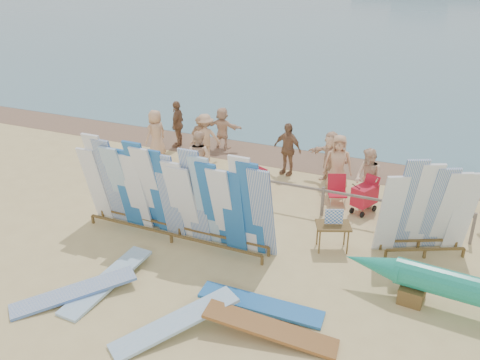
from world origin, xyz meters
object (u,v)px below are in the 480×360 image
at_px(flat_board_d, 261,309).
at_px(beach_chair_left, 255,187).
at_px(stroller, 364,199).
at_px(flat_board_e, 75,297).
at_px(flat_board_a, 108,285).
at_px(beachgoer_0, 156,133).
at_px(vendor_table, 332,236).
at_px(flat_board_b, 176,331).
at_px(beachgoer_3, 205,138).
at_px(beachgoer_4, 287,149).
at_px(main_surfboard_rack, 174,197).
at_px(beachgoer_1, 199,139).
at_px(flat_board_c, 270,337).
at_px(beachgoer_extra_1, 178,124).
at_px(beachgoer_2, 199,158).
at_px(beachgoer_5, 330,157).
at_px(side_surfboard_rack, 427,211).
at_px(beachgoer_11, 223,128).
at_px(beachgoer_6, 338,163).
at_px(beachgoer_8, 368,178).
at_px(beach_chair_right, 337,195).

distance_m(flat_board_d, beach_chair_left, 5.78).
bearing_deg(stroller, flat_board_e, -102.45).
distance_m(flat_board_a, beachgoer_0, 8.41).
xyz_separation_m(vendor_table, flat_board_b, (-2.07, -4.36, -0.38)).
xyz_separation_m(beachgoer_3, beachgoer_4, (3.16, -0.00, 0.03)).
bearing_deg(flat_board_e, flat_board_d, 57.86).
distance_m(main_surfboard_rack, beachgoer_1, 5.73).
distance_m(flat_board_a, stroller, 7.62).
height_order(flat_board_c, beach_chair_left, beach_chair_left).
bearing_deg(beach_chair_left, beachgoer_extra_1, 172.60).
bearing_deg(beachgoer_1, beachgoer_2, 60.44).
bearing_deg(vendor_table, main_surfboard_rack, 173.93).
distance_m(vendor_table, beachgoer_extra_1, 9.15).
xyz_separation_m(flat_board_c, beachgoer_0, (-7.48, 7.75, 0.88)).
bearing_deg(main_surfboard_rack, beachgoer_5, 63.54).
relative_size(side_surfboard_rack, flat_board_a, 1.00).
distance_m(side_surfboard_rack, flat_board_a, 7.84).
distance_m(vendor_table, flat_board_c, 3.80).
height_order(beachgoer_11, beachgoer_6, beachgoer_6).
relative_size(main_surfboard_rack, flat_board_e, 2.05).
bearing_deg(beach_chair_left, flat_board_d, -41.03).
bearing_deg(beachgoer_4, flat_board_c, -58.07).
xyz_separation_m(side_surfboard_rack, flat_board_e, (-6.82, -4.99, -1.21)).
distance_m(main_surfboard_rack, side_surfboard_rack, 6.34).
height_order(flat_board_e, beachgoer_8, beachgoer_8).
height_order(beach_chair_right, beachgoer_6, beachgoer_6).
bearing_deg(beachgoer_5, flat_board_c, -58.22).
bearing_deg(beachgoer_3, flat_board_e, 65.52).
height_order(flat_board_c, beachgoer_0, beachgoer_0).
bearing_deg(side_surfboard_rack, flat_board_d, -154.01).
xyz_separation_m(beach_chair_left, beach_chair_right, (2.52, 0.42, 0.00)).
relative_size(vendor_table, flat_board_c, 0.42).
distance_m(beachgoer_1, beachgoer_5, 4.85).
distance_m(flat_board_d, beachgoer_6, 6.68).
bearing_deg(beachgoer_2, side_surfboard_rack, 172.55).
xyz_separation_m(beachgoer_8, beachgoer_extra_1, (-7.83, 2.33, 0.02)).
xyz_separation_m(side_surfboard_rack, beachgoer_8, (-1.82, 2.15, -0.30)).
xyz_separation_m(flat_board_b, beachgoer_2, (-3.00, 6.67, 0.91)).
xyz_separation_m(vendor_table, beachgoer_2, (-5.07, 2.32, 0.53)).
relative_size(main_surfboard_rack, flat_board_a, 2.05).
relative_size(flat_board_c, beachgoer_2, 1.48).
distance_m(beach_chair_left, beachgoer_2, 2.11).
xyz_separation_m(flat_board_c, beach_chair_left, (-2.78, 6.05, 0.25)).
distance_m(main_surfboard_rack, beachgoer_3, 5.78).
relative_size(side_surfboard_rack, beachgoer_8, 1.49).
xyz_separation_m(vendor_table, flat_board_d, (-0.77, -3.01, -0.38)).
distance_m(beachgoer_1, beachgoer_4, 3.34).
bearing_deg(flat_board_e, beachgoer_4, 116.66).
xyz_separation_m(vendor_table, beachgoer_4, (-2.69, 4.27, 0.53)).
bearing_deg(beachgoer_3, side_surfboard_rack, 123.69).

